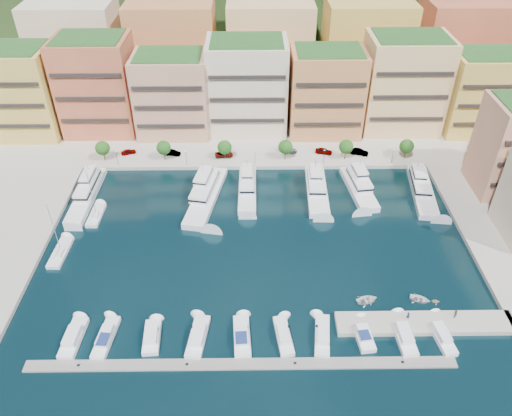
# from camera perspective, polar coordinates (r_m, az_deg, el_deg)

# --- Properties ---
(ground) EXTENTS (400.00, 400.00, 0.00)m
(ground) POSITION_cam_1_polar(r_m,az_deg,el_deg) (107.41, 0.08, -4.29)
(ground) COLOR black
(ground) RESTS_ON ground
(north_quay) EXTENTS (220.00, 64.00, 2.00)m
(north_quay) POSITION_cam_1_polar(r_m,az_deg,el_deg) (159.24, -0.22, 10.65)
(north_quay) COLOR #9E998E
(north_quay) RESTS_ON ground
(hillside) EXTENTS (240.00, 40.00, 58.00)m
(hillside) POSITION_cam_1_polar(r_m,az_deg,el_deg) (203.31, -0.34, 16.71)
(hillside) COLOR #1C3616
(hillside) RESTS_ON ground
(south_pontoon) EXTENTS (72.00, 2.20, 0.35)m
(south_pontoon) POSITION_cam_1_polar(r_m,az_deg,el_deg) (87.24, -1.72, -17.47)
(south_pontoon) COLOR gray
(south_pontoon) RESTS_ON ground
(finger_pier) EXTENTS (32.00, 5.00, 2.00)m
(finger_pier) POSITION_cam_1_polar(r_m,az_deg,el_deg) (97.19, 18.69, -12.55)
(finger_pier) COLOR #9E998E
(finger_pier) RESTS_ON ground
(apartment_0) EXTENTS (22.00, 16.50, 24.80)m
(apartment_0) POSITION_cam_1_polar(r_m,az_deg,el_deg) (156.76, -25.67, 11.89)
(apartment_0) COLOR gold
(apartment_0) RESTS_ON north_quay
(apartment_1) EXTENTS (20.00, 16.50, 26.80)m
(apartment_1) POSITION_cam_1_polar(r_m,az_deg,el_deg) (150.37, -17.69, 13.25)
(apartment_1) COLOR #D06745
(apartment_1) RESTS_ON north_quay
(apartment_2) EXTENTS (20.00, 15.50, 22.80)m
(apartment_2) POSITION_cam_1_polar(r_m,az_deg,el_deg) (144.77, -9.56, 12.70)
(apartment_2) COLOR tan
(apartment_2) RESTS_ON north_quay
(apartment_3) EXTENTS (22.00, 16.50, 25.80)m
(apartment_3) POSITION_cam_1_polar(r_m,az_deg,el_deg) (144.33, -1.01, 13.78)
(apartment_3) COLOR beige
(apartment_3) RESTS_ON north_quay
(apartment_4) EXTENTS (20.00, 15.50, 23.80)m
(apartment_4) POSITION_cam_1_polar(r_m,az_deg,el_deg) (144.45, 7.99, 13.01)
(apartment_4) COLOR #C6774A
(apartment_4) RESTS_ON north_quay
(apartment_5) EXTENTS (22.00, 16.50, 26.80)m
(apartment_5) POSITION_cam_1_polar(r_m,az_deg,el_deg) (150.43, 16.49, 13.49)
(apartment_5) COLOR #E6B07A
(apartment_5) RESTS_ON north_quay
(apartment_6) EXTENTS (20.00, 15.50, 22.80)m
(apartment_6) POSITION_cam_1_polar(r_m,az_deg,el_deg) (157.21, 24.40, 11.91)
(apartment_6) COLOR gold
(apartment_6) RESTS_ON north_quay
(backblock_0) EXTENTS (26.00, 18.00, 30.00)m
(backblock_0) POSITION_cam_1_polar(r_m,az_deg,el_deg) (172.63, -19.68, 16.50)
(backblock_0) COLOR beige
(backblock_0) RESTS_ON north_quay
(backblock_1) EXTENTS (26.00, 18.00, 30.00)m
(backblock_1) POSITION_cam_1_polar(r_m,az_deg,el_deg) (165.74, -9.36, 17.29)
(backblock_1) COLOR #C6774A
(backblock_1) RESTS_ON north_quay
(backblock_2) EXTENTS (26.00, 18.00, 30.00)m
(backblock_2) POSITION_cam_1_polar(r_m,az_deg,el_deg) (164.12, 1.56, 17.54)
(backblock_2) COLOR #E6B07A
(backblock_2) RESTS_ON north_quay
(backblock_3) EXTENTS (26.00, 18.00, 30.00)m
(backblock_3) POSITION_cam_1_polar(r_m,az_deg,el_deg) (167.93, 12.33, 17.21)
(backblock_3) COLOR gold
(backblock_3) RESTS_ON north_quay
(backblock_4) EXTENTS (26.00, 18.00, 30.00)m
(backblock_4) POSITION_cam_1_polar(r_m,az_deg,el_deg) (176.82, 22.26, 16.39)
(backblock_4) COLOR #D06745
(backblock_4) RESTS_ON north_quay
(tree_0) EXTENTS (3.80, 3.80, 5.65)m
(tree_0) POSITION_cam_1_polar(r_m,az_deg,el_deg) (137.51, -17.14, 6.56)
(tree_0) COLOR #473323
(tree_0) RESTS_ON north_quay
(tree_1) EXTENTS (3.80, 3.80, 5.65)m
(tree_1) POSITION_cam_1_polar(r_m,az_deg,el_deg) (133.86, -10.51, 6.78)
(tree_1) COLOR #473323
(tree_1) RESTS_ON north_quay
(tree_2) EXTENTS (3.80, 3.80, 5.65)m
(tree_2) POSITION_cam_1_polar(r_m,az_deg,el_deg) (132.07, -3.61, 6.93)
(tree_2) COLOR #473323
(tree_2) RESTS_ON north_quay
(tree_3) EXTENTS (3.80, 3.80, 5.65)m
(tree_3) POSITION_cam_1_polar(r_m,az_deg,el_deg) (132.20, 3.38, 6.97)
(tree_3) COLOR #473323
(tree_3) RESTS_ON north_quay
(tree_4) EXTENTS (3.80, 3.80, 5.65)m
(tree_4) POSITION_cam_1_polar(r_m,az_deg,el_deg) (134.26, 10.26, 6.91)
(tree_4) COLOR #473323
(tree_4) RESTS_ON north_quay
(tree_5) EXTENTS (3.80, 3.80, 5.65)m
(tree_5) POSITION_cam_1_polar(r_m,az_deg,el_deg) (138.15, 16.84, 6.76)
(tree_5) COLOR #473323
(tree_5) RESTS_ON north_quay
(lamppost_0) EXTENTS (0.30, 0.30, 4.20)m
(lamppost_0) POSITION_cam_1_polar(r_m,az_deg,el_deg) (134.97, -15.65, 5.79)
(lamppost_0) COLOR black
(lamppost_0) RESTS_ON north_quay
(lamppost_1) EXTENTS (0.30, 0.30, 4.20)m
(lamppost_1) POSITION_cam_1_polar(r_m,az_deg,el_deg) (131.47, -8.01, 6.00)
(lamppost_1) COLOR black
(lamppost_1) RESTS_ON north_quay
(lamppost_2) EXTENTS (0.30, 0.30, 4.20)m
(lamppost_2) POSITION_cam_1_polar(r_m,az_deg,el_deg) (130.38, -0.10, 6.10)
(lamppost_2) COLOR black
(lamppost_2) RESTS_ON north_quay
(lamppost_3) EXTENTS (0.30, 0.30, 4.20)m
(lamppost_3) POSITION_cam_1_polar(r_m,az_deg,el_deg) (131.77, 7.80, 6.10)
(lamppost_3) COLOR black
(lamppost_3) RESTS_ON north_quay
(lamppost_4) EXTENTS (0.30, 0.30, 4.20)m
(lamppost_4) POSITION_cam_1_polar(r_m,az_deg,el_deg) (135.56, 15.39, 5.98)
(lamppost_4) COLOR black
(lamppost_4) RESTS_ON north_quay
(yacht_0) EXTENTS (4.68, 22.68, 7.30)m
(yacht_0) POSITION_cam_1_polar(r_m,az_deg,el_deg) (127.68, -18.75, 1.75)
(yacht_0) COLOR white
(yacht_0) RESTS_ON ground
(yacht_2) EXTENTS (9.51, 24.74, 7.30)m
(yacht_2) POSITION_cam_1_polar(r_m,az_deg,el_deg) (121.19, -5.72, 1.73)
(yacht_2) COLOR white
(yacht_2) RESTS_ON ground
(yacht_3) EXTENTS (4.39, 18.91, 7.30)m
(yacht_3) POSITION_cam_1_polar(r_m,az_deg,el_deg) (122.70, -0.99, 2.44)
(yacht_3) COLOR white
(yacht_3) RESTS_ON ground
(yacht_4) EXTENTS (5.58, 20.37, 7.30)m
(yacht_4) POSITION_cam_1_polar(r_m,az_deg,el_deg) (123.27, 6.93, 2.25)
(yacht_4) COLOR white
(yacht_4) RESTS_ON ground
(yacht_5) EXTENTS (7.03, 18.67, 7.30)m
(yacht_5) POSITION_cam_1_polar(r_m,az_deg,el_deg) (125.78, 11.64, 2.55)
(yacht_5) COLOR white
(yacht_5) RESTS_ON ground
(yacht_6) EXTENTS (7.19, 21.53, 7.30)m
(yacht_6) POSITION_cam_1_polar(r_m,az_deg,el_deg) (128.84, 18.41, 2.18)
(yacht_6) COLOR white
(yacht_6) RESTS_ON ground
(cruiser_0) EXTENTS (3.34, 8.80, 2.55)m
(cruiser_0) POSITION_cam_1_polar(r_m,az_deg,el_deg) (95.28, -20.15, -13.78)
(cruiser_0) COLOR white
(cruiser_0) RESTS_ON ground
(cruiser_1) EXTENTS (3.46, 9.33, 2.66)m
(cruiser_1) POSITION_cam_1_polar(r_m,az_deg,el_deg) (93.55, -16.80, -14.02)
(cruiser_1) COLOR white
(cruiser_1) RESTS_ON ground
(cruiser_2) EXTENTS (3.24, 7.42, 2.55)m
(cruiser_2) POSITION_cam_1_polar(r_m,az_deg,el_deg) (91.73, -11.81, -14.26)
(cruiser_2) COLOR white
(cruiser_2) RESTS_ON ground
(cruiser_3) EXTENTS (3.93, 9.36, 2.55)m
(cruiser_3) POSITION_cam_1_polar(r_m,az_deg,el_deg) (90.52, -6.66, -14.42)
(cruiser_3) COLOR white
(cruiser_3) RESTS_ON ground
(cruiser_4) EXTENTS (3.31, 8.90, 2.66)m
(cruiser_4) POSITION_cam_1_polar(r_m,az_deg,el_deg) (90.01, -1.62, -14.47)
(cruiser_4) COLOR white
(cruiser_4) RESTS_ON ground
(cruiser_5) EXTENTS (3.48, 8.63, 2.55)m
(cruiser_5) POSITION_cam_1_polar(r_m,az_deg,el_deg) (90.19, 3.16, -14.40)
(cruiser_5) COLOR white
(cruiser_5) RESTS_ON ground
(cruiser_6) EXTENTS (3.60, 9.20, 2.55)m
(cruiser_6) POSITION_cam_1_polar(r_m,az_deg,el_deg) (90.86, 7.59, -14.27)
(cruiser_6) COLOR white
(cruiser_6) RESTS_ON ground
(cruiser_7) EXTENTS (3.46, 7.35, 2.66)m
(cruiser_7) POSITION_cam_1_polar(r_m,az_deg,el_deg) (92.09, 12.15, -14.03)
(cruiser_7) COLOR white
(cruiser_7) RESTS_ON ground
(cruiser_8) EXTENTS (3.20, 9.27, 2.55)m
(cruiser_8) POSITION_cam_1_polar(r_m,az_deg,el_deg) (93.86, 16.49, -13.74)
(cruiser_8) COLOR white
(cruiser_8) RESTS_ON ground
(cruiser_9) EXTENTS (3.60, 9.24, 2.55)m
(cruiser_9) POSITION_cam_1_polar(r_m,az_deg,el_deg) (95.91, 20.34, -13.41)
(cruiser_9) COLOR white
(cruiser_9) RESTS_ON ground
(sailboat_1) EXTENTS (3.22, 9.60, 13.20)m
(sailboat_1) POSITION_cam_1_polar(r_m,az_deg,el_deg) (112.90, -21.44, -4.81)
(sailboat_1) COLOR white
(sailboat_1) RESTS_ON ground
(sailboat_2) EXTENTS (2.95, 8.51, 13.20)m
(sailboat_2) POSITION_cam_1_polar(r_m,az_deg,el_deg) (120.65, -17.81, -0.84)
(sailboat_2) COLOR white
(sailboat_2) RESTS_ON ground
(tender_3) EXTENTS (1.71, 1.52, 0.82)m
(tender_3) POSITION_cam_1_polar(r_m,az_deg,el_deg) (101.34, 19.82, -9.97)
(tender_3) COLOR beige
(tender_3) RESTS_ON ground
(tender_1) EXTENTS (1.92, 1.73, 0.90)m
(tender_1) POSITION_cam_1_polar(r_m,az_deg,el_deg) (97.96, 12.94, -10.27)
(tender_1) COLOR #BFAF92
(tender_1) RESTS_ON ground
(tender_0) EXTENTS (4.77, 3.92, 0.86)m
(tender_0) POSITION_cam_1_polar(r_m,az_deg,el_deg) (97.99, 12.59, -10.20)
(tender_0) COLOR white
(tender_0) RESTS_ON ground
(tender_2) EXTENTS (4.60, 4.01, 0.80)m
(tender_2) POSITION_cam_1_polar(r_m,az_deg,el_deg) (100.77, 18.23, -9.86)
(tender_2) COLOR silver
(tender_2) RESTS_ON ground
(car_0) EXTENTS (4.27, 3.02, 1.35)m
(car_0) POSITION_cam_1_polar(r_m,az_deg,el_deg) (140.27, -14.37, 6.25)
(car_0) COLOR gray
(car_0) RESTS_ON north_quay
(car_1) EXTENTS (4.48, 2.46, 1.40)m
(car_1) POSITION_cam_1_polar(r_m,az_deg,el_deg) (137.29, -9.50, 6.25)
(car_1) COLOR gray
(car_1) RESTS_ON north_quay
(car_2) EXTENTS (4.98, 2.56, 1.34)m
(car_2) POSITION_cam_1_polar(r_m,az_deg,el_deg) (134.99, -3.68, 6.13)
(car_2) COLOR gray
(car_2) RESTS_ON north_quay
(car_3) EXTENTS (5.56, 3.72, 1.50)m
(car_3) POSITION_cam_1_polar(r_m,az_deg,el_deg) (137.13, 3.66, 6.71)
(car_3) COLOR gray
(car_3) RESTS_ON north_quay
(car_4) EXTENTS (4.88, 2.99, 1.55)m
(car_4) POSITION_cam_1_polar(r_m,az_deg,el_deg) (137.31, 7.75, 6.48)
(car_4) COLOR gray
(car_4) RESTS_ON north_quay
(car_5) EXTENTS (5.05, 3.20, 1.57)m
(car_5) POSITION_cam_1_polar(r_m,az_deg,el_deg) (138.44, 11.73, 6.29)
(car_5) COLOR gray
(car_5) RESTS_ON north_quay
(person_0) EXTENTS (0.72, 0.74, 1.71)m
(person_0) POSITION_cam_1_polar(r_m,az_deg,el_deg) (95.30, 16.99, -11.66)
(person_0) COLOR #242B48
(person_0) RESTS_ON finger_pier
(person_1) EXTENTS (1.10, 1.10, 1.80)m
(person_1) POSITION_cam_1_polar(r_m,az_deg,el_deg) (98.25, 21.81, -11.16)
(person_1) COLOR #4D3D2E
(person_1) RESTS_ON finger_pier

